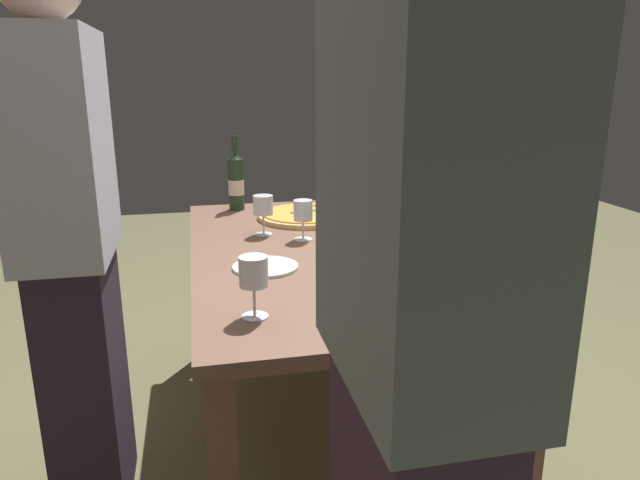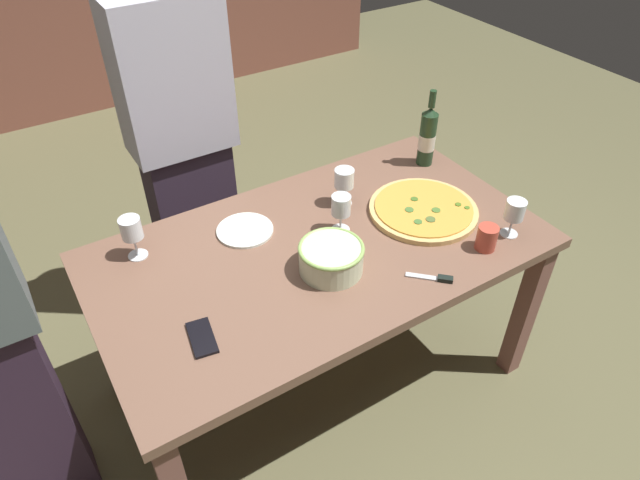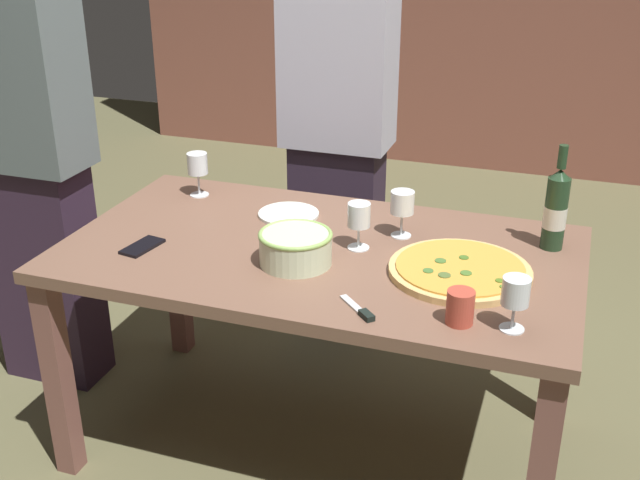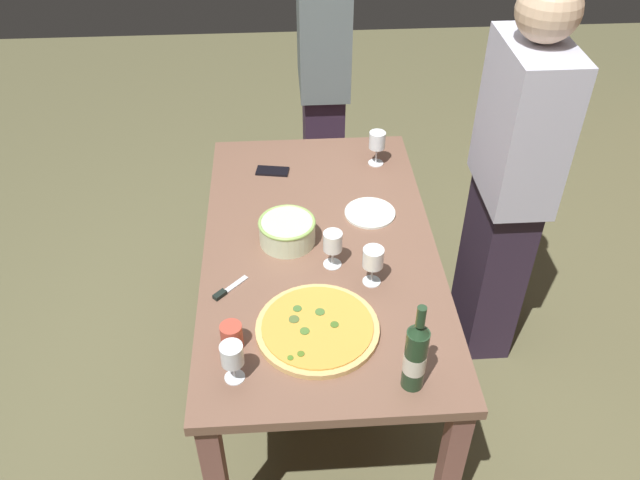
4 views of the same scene
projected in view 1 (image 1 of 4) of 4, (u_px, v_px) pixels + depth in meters
ground_plane at (320, 431)px, 2.25m from camera, size 8.00×8.00×0.00m
dining_table at (320, 272)px, 2.07m from camera, size 1.60×0.90×0.75m
pizza at (306, 215)px, 2.46m from camera, size 0.42×0.42×0.03m
serving_bowl at (357, 233)px, 2.02m from camera, size 0.22×0.22×0.10m
wine_bottle at (236, 181)px, 2.60m from camera, size 0.07×0.07×0.33m
wine_glass_near_pizza at (263, 207)px, 2.18m from camera, size 0.08×0.08×0.15m
wine_glass_by_bottle at (303, 212)px, 2.11m from camera, size 0.07×0.07×0.15m
wine_glass_far_left at (356, 185)px, 2.66m from camera, size 0.07×0.07×0.15m
wine_glass_far_right at (254, 275)px, 1.42m from camera, size 0.07×0.07×0.16m
cup_amber at (366, 203)px, 2.56m from camera, size 0.07×0.07×0.09m
side_plate at (265, 267)px, 1.82m from camera, size 0.21×0.21×0.01m
cell_phone at (424, 295)px, 1.58m from camera, size 0.09×0.15×0.01m
pizza_knife at (392, 225)px, 2.33m from camera, size 0.13×0.12×0.02m
person_host at (417, 358)px, 0.92m from camera, size 0.44×0.24×1.76m
person_guest_left at (71, 246)px, 1.67m from camera, size 0.42×0.24×1.69m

